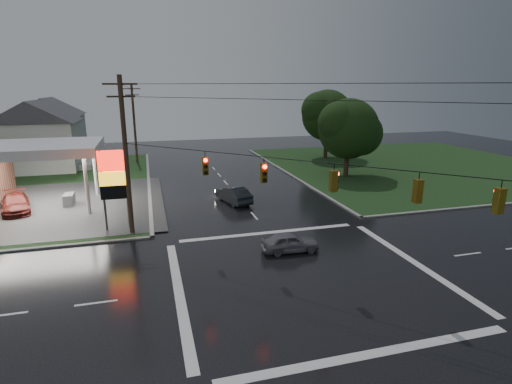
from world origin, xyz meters
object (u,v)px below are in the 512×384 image
object	(u,v)px
tree_ne_far	(328,115)
utility_pole_n	(134,123)
pylon_sign	(114,177)
house_far	(50,126)
utility_pole_nw	(126,155)
tree_ne_near	(350,129)
car_north	(234,195)
house_near	(38,135)
car_pump	(15,203)
car_crossing	(290,242)

from	to	relation	value
tree_ne_far	utility_pole_n	bearing A→B (deg)	171.45
pylon_sign	house_far	distance (m)	39.21
utility_pole_nw	tree_ne_near	size ratio (longest dim) A/B	1.22
utility_pole_nw	utility_pole_n	xyz separation A→B (m)	(0.00, 28.50, -0.25)
house_far	car_north	world-z (taller)	house_far
house_far	car_north	distance (m)	39.19
house_near	tree_ne_far	xyz separation A→B (m)	(38.10, -2.01, 1.77)
car_north	car_pump	size ratio (longest dim) A/B	0.88
house_far	car_crossing	xyz separation A→B (m)	(22.28, -44.57, -3.78)
tree_ne_far	car_north	bearing A→B (deg)	-133.71
house_far	car_crossing	bearing A→B (deg)	-63.44
utility_pole_nw	car_crossing	distance (m)	12.63
house_far	tree_ne_far	distance (m)	41.57
car_crossing	pylon_sign	bearing A→B (deg)	60.20
utility_pole_nw	tree_ne_far	size ratio (longest dim) A/B	1.12
house_far	tree_ne_far	world-z (taller)	tree_ne_far
tree_ne_near	car_crossing	size ratio (longest dim) A/B	2.45
utility_pole_n	car_pump	size ratio (longest dim) A/B	2.03
car_north	utility_pole_n	bearing A→B (deg)	-84.56
house_near	tree_ne_near	bearing A→B (deg)	-21.76
car_pump	utility_pole_n	bearing A→B (deg)	49.83
utility_pole_n	car_north	xyz separation A→B (m)	(8.70, -22.79, -4.72)
car_crossing	tree_ne_far	bearing A→B (deg)	-25.48
utility_pole_n	tree_ne_far	size ratio (longest dim) A/B	1.07
house_far	tree_ne_near	xyz separation A→B (m)	(36.09, -26.01, 1.16)
tree_ne_near	car_crossing	xyz separation A→B (m)	(-13.81, -18.56, -4.94)
tree_ne_far	car_north	size ratio (longest dim) A/B	2.15
utility_pole_n	house_near	distance (m)	11.67
utility_pole_n	car_pump	distance (m)	23.25
utility_pole_n	car_north	distance (m)	24.84
car_north	car_pump	distance (m)	18.35
house_near	car_crossing	xyz separation A→B (m)	(21.28, -32.57, -3.78)
house_near	car_north	xyz separation A→B (m)	(20.15, -20.79, -3.65)
tree_ne_near	house_near	bearing A→B (deg)	158.24
tree_ne_far	car_crossing	world-z (taller)	tree_ne_far
utility_pole_n	house_near	size ratio (longest dim) A/B	0.95
house_far	car_pump	xyz separation A→B (m)	(2.92, -30.68, -3.66)
tree_ne_near	car_north	xyz separation A→B (m)	(-14.94, -6.78, -4.81)
car_north	car_crossing	distance (m)	11.84
tree_ne_near	car_north	bearing A→B (deg)	-155.59
tree_ne_far	house_far	bearing A→B (deg)	160.29
house_near	tree_ne_far	distance (m)	38.19
utility_pole_n	tree_ne_near	world-z (taller)	utility_pole_n
car_pump	pylon_sign	bearing A→B (deg)	-54.05
house_near	car_pump	bearing A→B (deg)	-84.14
utility_pole_n	car_north	bearing A→B (deg)	-69.10
house_far	tree_ne_near	world-z (taller)	tree_ne_near
utility_pole_nw	car_north	distance (m)	11.53
utility_pole_nw	tree_ne_far	world-z (taller)	utility_pole_nw
house_near	tree_ne_far	bearing A→B (deg)	-3.01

